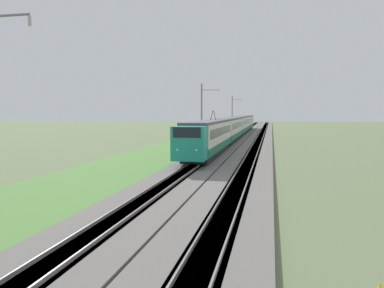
# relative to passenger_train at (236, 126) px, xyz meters

# --- Properties ---
(ballast_main) EXTENTS (240.00, 4.40, 0.30)m
(ballast_main) POSITION_rel_passenger_train_xyz_m (-15.98, 0.00, -2.26)
(ballast_main) COLOR slate
(ballast_main) RESTS_ON ground
(ballast_adjacent) EXTENTS (240.00, 4.40, 0.30)m
(ballast_adjacent) POSITION_rel_passenger_train_xyz_m (-15.98, -4.54, -2.26)
(ballast_adjacent) COLOR slate
(ballast_adjacent) RESTS_ON ground
(track_main) EXTENTS (240.00, 1.57, 0.45)m
(track_main) POSITION_rel_passenger_train_xyz_m (-15.98, 0.00, -2.25)
(track_main) COLOR #4C4238
(track_main) RESTS_ON ground
(track_adjacent) EXTENTS (240.00, 1.57, 0.45)m
(track_adjacent) POSITION_rel_passenger_train_xyz_m (-15.98, -4.54, -2.25)
(track_adjacent) COLOR #4C4238
(track_adjacent) RESTS_ON ground
(grass_verge) EXTENTS (240.00, 8.76, 0.12)m
(grass_verge) POSITION_rel_passenger_train_xyz_m (-15.98, 6.17, -2.35)
(grass_verge) COLOR #5B8E42
(grass_verge) RESTS_ON ground
(passenger_train) EXTENTS (81.45, 2.85, 5.13)m
(passenger_train) POSITION_rel_passenger_train_xyz_m (0.00, 0.00, 0.00)
(passenger_train) COLOR teal
(passenger_train) RESTS_ON ground
(catenary_mast_mid) EXTENTS (0.22, 2.56, 8.93)m
(catenary_mast_mid) POSITION_rel_passenger_train_xyz_m (-17.93, 3.04, 2.20)
(catenary_mast_mid) COLOR slate
(catenary_mast_mid) RESTS_ON ground
(catenary_mast_far) EXTENTS (0.22, 2.56, 8.95)m
(catenary_mast_far) POSITION_rel_passenger_train_xyz_m (23.55, 3.04, 2.21)
(catenary_mast_far) COLOR slate
(catenary_mast_far) RESTS_ON ground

